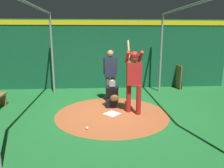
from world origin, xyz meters
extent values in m
plane|color=#1E6B2D|center=(0.00, 0.00, 0.00)|extent=(26.99, 26.99, 0.00)
cylinder|color=#AD562D|center=(0.00, 0.00, 0.00)|extent=(3.46, 3.46, 0.01)
cube|color=white|center=(0.00, 0.00, 0.01)|extent=(0.59, 0.59, 0.01)
cylinder|color=maroon|center=(0.07, 0.80, 0.45)|extent=(0.15, 0.15, 0.90)
cylinder|color=maroon|center=(-0.17, 0.53, 0.45)|extent=(0.15, 0.15, 0.90)
cube|color=#B21E1E|center=(-0.05, 0.67, 1.24)|extent=(0.22, 0.44, 0.68)
cylinder|color=#B21E1E|center=(-0.15, 0.86, 1.73)|extent=(0.55, 0.09, 0.42)
cylinder|color=#B21E1E|center=(-0.15, 0.47, 1.73)|extent=(0.55, 0.09, 0.42)
sphere|color=brown|center=(-0.05, 0.67, 1.72)|extent=(0.23, 0.23, 0.23)
sphere|color=#A51414|center=(-0.05, 0.67, 1.78)|extent=(0.26, 0.26, 0.26)
cylinder|color=olive|center=(-0.27, 0.53, 1.86)|extent=(0.54, 0.06, 0.73)
cube|color=black|center=(-0.73, 0.05, 0.14)|extent=(0.40, 0.40, 0.29)
cube|color=black|center=(-0.69, 0.05, 0.51)|extent=(0.31, 0.40, 0.47)
sphere|color=tan|center=(-0.67, 0.05, 0.83)|extent=(0.22, 0.22, 0.22)
cube|color=gray|center=(-0.57, 0.05, 0.83)|extent=(0.03, 0.20, 0.20)
ellipsoid|color=brown|center=(-0.41, 0.11, 0.39)|extent=(0.12, 0.28, 0.22)
cylinder|color=#4C4C51|center=(-1.35, 0.14, 0.45)|extent=(0.15, 0.15, 0.90)
cylinder|color=#4C4C51|center=(-1.35, -0.06, 0.45)|extent=(0.15, 0.15, 0.90)
cube|color=#1E2338|center=(-1.35, 0.04, 1.26)|extent=(0.22, 0.42, 0.71)
cylinder|color=#1E2338|center=(-1.35, 0.24, 1.32)|extent=(0.09, 0.09, 0.60)
cylinder|color=#1E2338|center=(-1.35, -0.16, 1.32)|extent=(0.09, 0.09, 0.60)
sphere|color=#9E704C|center=(-1.35, 0.04, 1.75)|extent=(0.23, 0.23, 0.23)
cube|color=#145133|center=(-3.50, 0.00, 1.52)|extent=(0.20, 10.99, 3.05)
cube|color=yellow|center=(-3.39, 0.00, 2.90)|extent=(0.03, 10.77, 0.20)
cylinder|color=gray|center=(-2.64, -2.24, 1.60)|extent=(0.08, 0.08, 3.19)
cylinder|color=gray|center=(-2.64, 2.24, 1.60)|extent=(0.08, 0.08, 3.19)
cylinder|color=gray|center=(0.00, -2.24, 3.19)|extent=(5.28, 0.07, 0.07)
cylinder|color=gray|center=(0.00, 2.24, 3.19)|extent=(5.28, 0.07, 0.07)
cube|color=olive|center=(-3.25, 3.24, 0.53)|extent=(0.94, 0.04, 1.05)
cylinder|color=black|center=(-3.62, 3.30, 0.41)|extent=(0.06, 0.16, 0.81)
cylinder|color=black|center=(-3.50, 3.30, 0.44)|extent=(0.06, 0.12, 0.88)
cylinder|color=tan|center=(-3.38, 3.30, 0.45)|extent=(0.06, 0.14, 0.90)
cylinder|color=black|center=(-3.26, 3.30, 0.42)|extent=(0.06, 0.14, 0.84)
cylinder|color=black|center=(-3.14, 3.30, 0.43)|extent=(0.06, 0.19, 0.87)
cylinder|color=tan|center=(-3.02, 3.30, 0.41)|extent=(0.06, 0.18, 0.81)
cylinder|color=black|center=(-2.90, 3.30, 0.42)|extent=(0.06, 0.13, 0.83)
cube|color=olive|center=(-1.11, -3.74, 0.20)|extent=(0.08, 0.32, 0.40)
sphere|color=white|center=(-1.18, 1.07, 0.04)|extent=(0.07, 0.07, 0.07)
sphere|color=white|center=(1.07, -0.72, 0.04)|extent=(0.07, 0.07, 0.07)
camera|label=1|loc=(6.28, -0.44, 2.38)|focal=34.76mm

